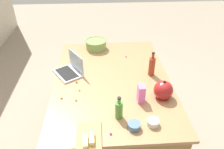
# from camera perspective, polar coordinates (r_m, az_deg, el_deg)

# --- Properties ---
(ground_plane) EXTENTS (12.00, 12.00, 0.00)m
(ground_plane) POSITION_cam_1_polar(r_m,az_deg,el_deg) (2.90, 0.00, -15.75)
(ground_plane) COLOR gray
(island_counter) EXTENTS (1.72, 1.20, 0.90)m
(island_counter) POSITION_cam_1_polar(r_m,az_deg,el_deg) (2.58, 0.00, -9.24)
(island_counter) COLOR olive
(island_counter) RESTS_ON ground
(laptop) EXTENTS (0.38, 0.36, 0.22)m
(laptop) POSITION_cam_1_polar(r_m,az_deg,el_deg) (2.39, -10.85, 1.33)
(laptop) COLOR #B7B7BC
(laptop) RESTS_ON island_counter
(mixing_bowl_large) EXTENTS (0.27, 0.27, 0.12)m
(mixing_bowl_large) POSITION_cam_1_polar(r_m,az_deg,el_deg) (2.86, -4.20, 7.90)
(mixing_bowl_large) COLOR #72934C
(mixing_bowl_large) RESTS_ON island_counter
(bottle_soy) EXTENTS (0.07, 0.07, 0.27)m
(bottle_soy) POSITION_cam_1_polar(r_m,az_deg,el_deg) (2.33, 10.41, 2.18)
(bottle_soy) COLOR maroon
(bottle_soy) RESTS_ON island_counter
(bottle_olive) EXTENTS (0.06, 0.06, 0.21)m
(bottle_olive) POSITION_cam_1_polar(r_m,az_deg,el_deg) (1.80, 1.83, -9.16)
(bottle_olive) COLOR #4C8C38
(bottle_olive) RESTS_ON island_counter
(kettle) EXTENTS (0.21, 0.18, 0.20)m
(kettle) POSITION_cam_1_polar(r_m,az_deg,el_deg) (2.06, 13.28, -4.05)
(kettle) COLOR maroon
(kettle) RESTS_ON island_counter
(cutting_board) EXTENTS (0.34, 0.19, 0.02)m
(cutting_board) POSITION_cam_1_polar(r_m,az_deg,el_deg) (1.70, -6.05, -16.35)
(cutting_board) COLOR #AD7F4C
(cutting_board) RESTS_ON island_counter
(butter_stick_left) EXTENTS (0.11, 0.04, 0.04)m
(butter_stick_left) POSITION_cam_1_polar(r_m,az_deg,el_deg) (1.67, -5.32, -16.30)
(butter_stick_left) COLOR #F4E58C
(butter_stick_left) RESTS_ON cutting_board
(butter_stick_right) EXTENTS (0.11, 0.04, 0.04)m
(butter_stick_right) POSITION_cam_1_polar(r_m,az_deg,el_deg) (1.65, -6.96, -16.99)
(butter_stick_right) COLOR #F4E58C
(butter_stick_right) RESTS_ON cutting_board
(ramekin_small) EXTENTS (0.10, 0.10, 0.05)m
(ramekin_small) POSITION_cam_1_polar(r_m,az_deg,el_deg) (1.81, 10.70, -12.26)
(ramekin_small) COLOR beige
(ramekin_small) RESTS_ON island_counter
(ramekin_medium) EXTENTS (0.10, 0.10, 0.05)m
(ramekin_medium) POSITION_cam_1_polar(r_m,az_deg,el_deg) (1.76, 5.82, -13.22)
(ramekin_medium) COLOR slate
(ramekin_medium) RESTS_ON island_counter
(candy_bag) EXTENTS (0.09, 0.06, 0.17)m
(candy_bag) POSITION_cam_1_polar(r_m,az_deg,el_deg) (1.97, 7.65, -4.96)
(candy_bag) COLOR pink
(candy_bag) RESTS_ON island_counter
(candy_0) EXTENTS (0.02, 0.02, 0.02)m
(candy_0) POSITION_cam_1_polar(r_m,az_deg,el_deg) (2.90, -3.39, 7.12)
(candy_0) COLOR #CC3399
(candy_0) RESTS_ON island_counter
(candy_1) EXTENTS (0.02, 0.02, 0.02)m
(candy_1) POSITION_cam_1_polar(r_m,az_deg,el_deg) (2.89, -2.06, 7.05)
(candy_1) COLOR red
(candy_1) RESTS_ON island_counter
(candy_2) EXTENTS (0.02, 0.02, 0.02)m
(candy_2) POSITION_cam_1_polar(r_m,az_deg,el_deg) (2.25, -9.28, -1.95)
(candy_2) COLOR orange
(candy_2) RESTS_ON island_counter
(candy_3) EXTENTS (0.02, 0.02, 0.02)m
(candy_3) POSITION_cam_1_polar(r_m,az_deg,el_deg) (2.10, 14.19, -5.77)
(candy_3) COLOR red
(candy_3) RESTS_ON island_counter
(candy_4) EXTENTS (0.02, 0.02, 0.02)m
(candy_4) POSITION_cam_1_polar(r_m,az_deg,el_deg) (2.08, -13.12, -5.97)
(candy_4) COLOR yellow
(candy_4) RESTS_ON island_counter
(candy_5) EXTENTS (0.02, 0.02, 0.02)m
(candy_5) POSITION_cam_1_polar(r_m,az_deg,el_deg) (2.03, -9.39, -6.60)
(candy_5) COLOR yellow
(candy_5) RESTS_ON island_counter
(candy_6) EXTENTS (0.01, 0.01, 0.01)m
(candy_6) POSITION_cam_1_polar(r_m,az_deg,el_deg) (2.68, 3.73, 4.70)
(candy_6) COLOR #CC3399
(candy_6) RESTS_ON island_counter
(candy_7) EXTENTS (0.02, 0.02, 0.02)m
(candy_7) POSITION_cam_1_polar(r_m,az_deg,el_deg) (2.14, -8.55, -4.05)
(candy_7) COLOR yellow
(candy_7) RESTS_ON island_counter
(candy_8) EXTENTS (0.02, 0.02, 0.02)m
(candy_8) POSITION_cam_1_polar(r_m,az_deg,el_deg) (1.72, -0.34, -15.25)
(candy_8) COLOR #CC3399
(candy_8) RESTS_ON island_counter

